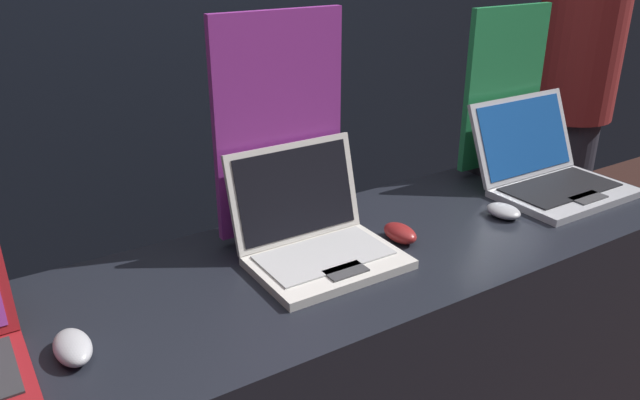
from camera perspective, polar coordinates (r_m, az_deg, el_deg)
The scene contains 8 objects.
mouse_front at distance 1.18m, azimuth -21.68°, elevation -12.40°, with size 0.06×0.11×0.04m.
laptop_middle at distance 1.39m, azimuth -0.50°, elevation -3.14°, with size 0.32×0.29×0.24m.
mouse_middle at distance 1.49m, azimuth 7.33°, elevation -3.02°, with size 0.06×0.10×0.04m.
promo_stand_middle at distance 1.44m, azimuth -3.73°, elevation 6.14°, with size 0.32×0.07×0.52m.
laptop_back at distance 1.87m, azimuth 20.14°, elevation 2.58°, with size 0.37×0.34×0.24m.
mouse_back at distance 1.67m, azimuth 16.43°, elevation -0.97°, with size 0.07×0.09×0.03m.
promo_stand_back at distance 1.94m, azimuth 16.40°, elevation 9.22°, with size 0.30×0.07×0.49m.
person_bystander at distance 2.80m, azimuth 21.96°, elevation 8.52°, with size 0.33×0.33×1.76m.
Camera 1 is at (-0.66, -0.75, 1.54)m, focal length 35.00 mm.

